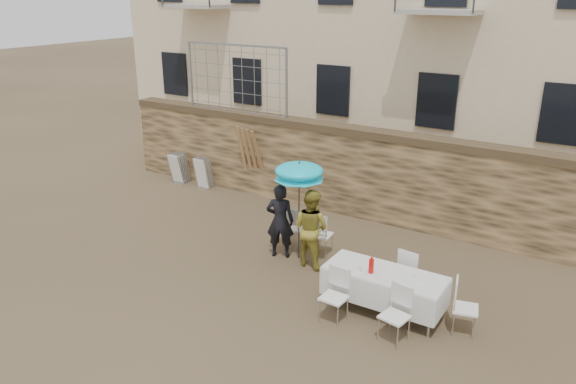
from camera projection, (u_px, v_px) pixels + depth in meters
The scene contains 17 objects.
ground at pixel (209, 291), 10.66m from camera, with size 80.00×80.00×0.00m, color brown.
stone_wall at pixel (333, 168), 14.27m from camera, with size 13.00×0.50×2.20m, color brown.
chain_link_fence at pixel (236, 79), 15.07m from camera, with size 3.20×0.06×1.80m, color gray, non-canonical shape.
man_suit at pixel (280, 221), 11.79m from camera, with size 0.59×0.39×1.62m, color black.
woman_dress at pixel (311, 228), 11.41m from camera, with size 0.80×0.62×1.64m, color gold.
umbrella at pixel (299, 174), 11.30m from camera, with size 1.03×1.03×2.00m.
couple_chair_left at pixel (294, 226), 12.34m from camera, with size 0.48×0.48×0.96m, color white, non-canonical shape.
couple_chair_right at pixel (322, 233), 11.99m from camera, with size 0.48×0.48×0.96m, color white, non-canonical shape.
banquet_table at pixel (385, 274), 9.76m from camera, with size 2.10×0.85×0.78m.
soda_bottle at pixel (371, 266), 9.68m from camera, with size 0.09×0.09×0.26m, color red.
table_chair_front_left at pixel (334, 296), 9.55m from camera, with size 0.48×0.48×0.96m, color white, non-canonical shape.
table_chair_front_right at pixel (395, 315), 9.00m from camera, with size 0.48×0.48×0.96m, color white, non-canonical shape.
table_chair_back at pixel (411, 272), 10.38m from camera, with size 0.48×0.48×0.96m, color white, non-canonical shape.
table_chair_side at pixel (466, 307), 9.23m from camera, with size 0.48×0.48×0.96m, color white, non-canonical shape.
chair_stack_left at pixel (183, 166), 16.57m from camera, with size 0.46×0.47×0.92m, color white, non-canonical shape.
chair_stack_right at pixel (206, 171), 16.12m from camera, with size 0.46×0.40×0.92m, color white, non-canonical shape.
wood_planks at pixel (253, 161), 15.19m from camera, with size 0.70×0.20×2.00m, color #A37749, non-canonical shape.
Camera 1 is at (6.25, -7.14, 5.43)m, focal length 35.00 mm.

